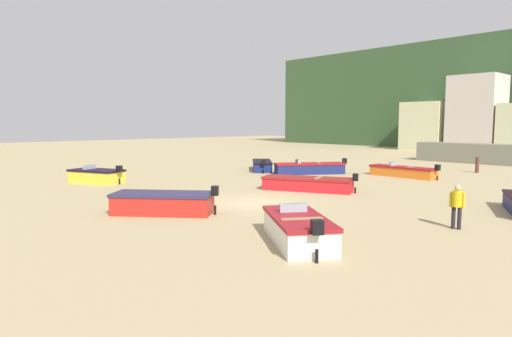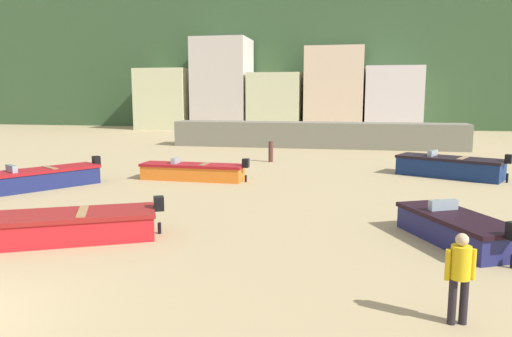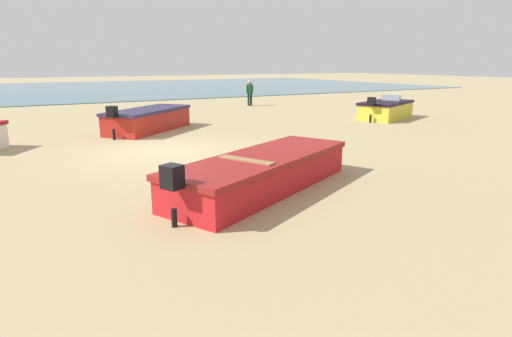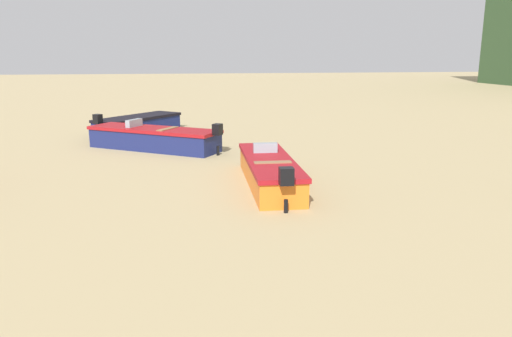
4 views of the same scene
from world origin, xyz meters
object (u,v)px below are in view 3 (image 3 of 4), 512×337
beach_walker_foreground (250,91)px  boat_red_0 (148,120)px  boat_yellow_6 (386,110)px  boat_red_4 (262,172)px

beach_walker_foreground → boat_red_0: bearing=34.1°
boat_yellow_6 → beach_walker_foreground: size_ratio=2.37×
boat_red_0 → boat_yellow_6: 11.53m
boat_red_4 → beach_walker_foreground: size_ratio=3.26×
boat_yellow_6 → beach_walker_foreground: beach_walker_foreground is taller
boat_red_4 → beach_walker_foreground: beach_walker_foreground is taller
boat_red_0 → beach_walker_foreground: bearing=88.6°
boat_red_4 → beach_walker_foreground: (-8.57, -16.56, 0.56)m
boat_yellow_6 → beach_walker_foreground: (2.81, -9.11, 0.51)m
boat_red_0 → beach_walker_foreground: 11.18m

